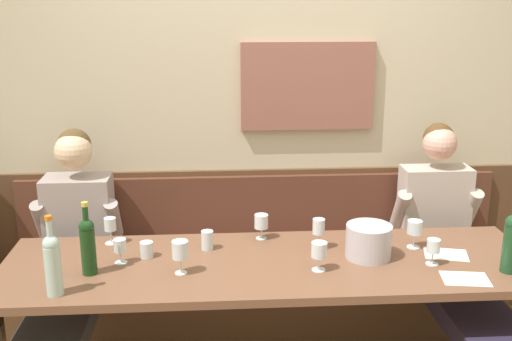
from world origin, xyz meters
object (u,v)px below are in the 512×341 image
at_px(wine_glass_left_end, 261,223).
at_px(water_tumbler_center, 207,240).
at_px(wine_glass_near_bucket, 319,228).
at_px(wine_glass_center_front, 319,251).
at_px(wine_bottle_amber_mid, 53,262).
at_px(wine_bottle_green_tall, 88,244).
at_px(wine_glass_right_end, 433,247).
at_px(wine_bottle_clear_water, 511,241).
at_px(water_tumbler_left, 147,249).
at_px(ice_bucket, 369,241).
at_px(wine_glass_by_bottle, 110,226).
at_px(wine_glass_mid_left, 180,250).
at_px(person_center_left_seat, 453,256).
at_px(person_right_seat, 69,261).
at_px(wine_glass_mid_right, 120,247).
at_px(wall_bench, 260,288).
at_px(wine_glass_center_rear, 415,229).

bearing_deg(wine_glass_left_end, water_tumbler_center, -156.84).
relative_size(wine_glass_near_bucket, wine_glass_center_front, 1.13).
distance_m(wine_bottle_amber_mid, wine_glass_left_end, 1.10).
height_order(wine_bottle_green_tall, wine_glass_right_end, wine_bottle_green_tall).
bearing_deg(wine_bottle_clear_water, water_tumbler_left, 170.56).
relative_size(ice_bucket, wine_glass_center_front, 1.60).
distance_m(wine_glass_by_bottle, wine_glass_mid_left, 0.54).
height_order(wine_glass_by_bottle, water_tumbler_left, wine_glass_by_bottle).
bearing_deg(water_tumbler_center, wine_glass_center_front, -28.73).
bearing_deg(wine_bottle_clear_water, wine_glass_mid_left, 176.84).
xyz_separation_m(person_center_left_seat, ice_bucket, (-0.54, -0.26, 0.21)).
bearing_deg(wine_glass_center_front, wine_glass_left_end, 120.37).
xyz_separation_m(wine_bottle_amber_mid, water_tumbler_center, (0.65, 0.45, -0.10)).
bearing_deg(person_right_seat, wine_glass_mid_right, -41.41).
xyz_separation_m(wall_bench, wine_glass_near_bucket, (0.26, -0.49, 0.58)).
relative_size(person_right_seat, wine_glass_near_bucket, 8.00).
distance_m(wine_glass_by_bottle, wine_glass_right_end, 1.63).
height_order(wine_glass_near_bucket, wine_glass_center_front, wine_glass_near_bucket).
bearing_deg(wine_glass_right_end, ice_bucket, 159.62).
distance_m(person_right_seat, wine_glass_near_bucket, 1.33).
bearing_deg(person_center_left_seat, wine_glass_left_end, 179.17).
distance_m(wine_glass_center_rear, wine_glass_right_end, 0.21).
distance_m(wine_bottle_green_tall, wine_glass_left_end, 0.91).
bearing_deg(person_right_seat, wine_glass_left_end, -0.94).
bearing_deg(wine_glass_by_bottle, wine_bottle_clear_water, -13.77).
height_order(person_center_left_seat, wine_glass_center_front, person_center_left_seat).
distance_m(person_right_seat, wine_glass_by_bottle, 0.31).
xyz_separation_m(person_right_seat, wine_glass_center_rear, (1.79, -0.19, 0.21)).
bearing_deg(wine_glass_left_end, ice_bucket, -28.22).
xyz_separation_m(wine_bottle_green_tall, wine_glass_center_front, (1.07, -0.04, -0.05)).
bearing_deg(wine_glass_center_rear, person_center_left_seat, 29.37).
height_order(wine_glass_left_end, wine_glass_mid_right, wine_glass_left_end).
relative_size(person_center_left_seat, wine_glass_near_bucket, 8.02).
distance_m(wine_glass_near_bucket, wine_glass_right_end, 0.57).
bearing_deg(wine_glass_center_rear, person_right_seat, 173.94).
relative_size(ice_bucket, wine_glass_center_rear, 1.54).
distance_m(person_right_seat, wine_glass_center_front, 1.35).
distance_m(wine_glass_center_rear, water_tumbler_left, 1.36).
height_order(wine_bottle_amber_mid, wine_glass_mid_left, wine_bottle_amber_mid).
height_order(person_right_seat, wine_bottle_amber_mid, person_right_seat).
xyz_separation_m(wine_bottle_green_tall, wine_glass_mid_right, (0.13, 0.11, -0.07)).
height_order(wine_bottle_clear_water, wine_glass_near_bucket, wine_bottle_clear_water).
height_order(wine_glass_by_bottle, wine_glass_mid_right, wine_glass_by_bottle).
xyz_separation_m(wine_glass_by_bottle, wine_glass_mid_right, (0.09, -0.25, -0.01)).
relative_size(wine_glass_right_end, water_tumbler_center, 1.31).
distance_m(person_right_seat, wine_glass_right_end, 1.87).
xyz_separation_m(wine_glass_by_bottle, water_tumbler_center, (0.50, -0.11, -0.05)).
xyz_separation_m(wine_glass_near_bucket, wine_glass_by_bottle, (-1.07, 0.14, -0.02)).
xyz_separation_m(wine_glass_by_bottle, wine_glass_right_end, (1.59, -0.37, -0.01)).
bearing_deg(wine_glass_near_bucket, wine_bottle_clear_water, -21.30).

